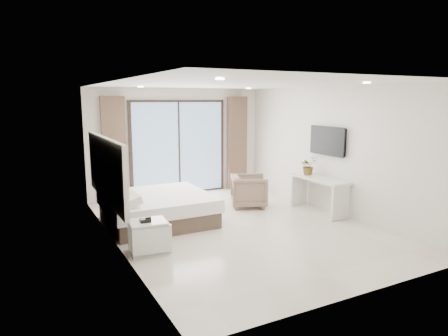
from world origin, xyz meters
The scene contains 8 objects.
ground centered at (0.00, 0.00, 0.00)m, with size 6.20×6.20×0.00m, color beige.
room_shell centered at (-0.20, 0.85, 1.58)m, with size 4.62×6.22×2.72m.
bed centered at (-1.31, 0.96, 0.30)m, with size 2.01×1.91×0.70m.
nightstand centered at (-1.92, -0.51, 0.26)m, with size 0.61×0.52×0.52m.
phone centered at (-1.97, -0.54, 0.55)m, with size 0.17×0.13×0.06m, color black.
console_desk centered at (2.04, 0.06, 0.56)m, with size 0.46×1.48×0.77m.
plant centered at (2.04, 0.43, 0.93)m, with size 0.37×0.41×0.32m, color #33662D.
armchair centered at (0.95, 1.16, 0.40)m, with size 0.77×0.72×0.80m, color #876658.
Camera 1 is at (-3.67, -6.44, 2.42)m, focal length 32.00 mm.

